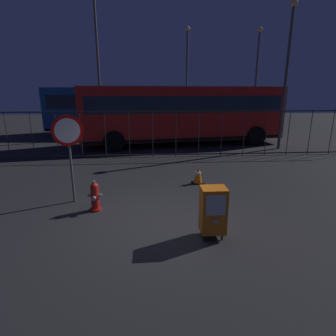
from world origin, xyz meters
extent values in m
plane|color=#262628|center=(0.00, 0.00, 0.00)|extent=(60.00, 60.00, 0.00)
cylinder|color=red|center=(-1.48, 0.77, 0.03)|extent=(0.28, 0.28, 0.05)
cylinder|color=red|center=(-1.48, 0.77, 0.33)|extent=(0.19, 0.19, 0.55)
sphere|color=red|center=(-1.48, 0.77, 0.60)|extent=(0.19, 0.19, 0.19)
cylinder|color=gray|center=(-1.48, 0.77, 0.72)|extent=(0.06, 0.06, 0.05)
cylinder|color=gray|center=(-1.48, 0.64, 0.35)|extent=(0.09, 0.08, 0.09)
cylinder|color=gray|center=(-1.61, 0.77, 0.38)|extent=(0.07, 0.07, 0.07)
cylinder|color=gray|center=(-1.35, 0.77, 0.38)|extent=(0.07, 0.07, 0.07)
cylinder|color=black|center=(0.87, -0.81, 0.06)|extent=(0.04, 0.04, 0.12)
cylinder|color=black|center=(1.20, -0.81, 0.06)|extent=(0.04, 0.04, 0.12)
cylinder|color=black|center=(0.87, -0.53, 0.06)|extent=(0.04, 0.04, 0.12)
cylinder|color=black|center=(1.20, -0.53, 0.06)|extent=(0.04, 0.04, 0.12)
cube|color=orange|center=(1.03, -0.67, 0.57)|extent=(0.48, 0.40, 0.90)
cube|color=#B2B7BF|center=(1.03, -0.87, 0.75)|extent=(0.36, 0.01, 0.40)
cube|color=gray|center=(1.03, -0.87, 0.43)|extent=(0.10, 0.02, 0.08)
cylinder|color=#4C4F54|center=(-2.13, 1.36, 1.10)|extent=(0.06, 0.06, 2.20)
cylinder|color=red|center=(-2.13, 1.34, 1.85)|extent=(0.71, 0.31, 0.76)
cylinder|color=white|center=(-2.13, 1.33, 1.85)|extent=(0.56, 0.23, 0.60)
cube|color=black|center=(1.34, 2.59, 0.01)|extent=(0.36, 0.36, 0.03)
cone|color=orange|center=(1.34, 2.59, 0.28)|extent=(0.28, 0.28, 0.50)
cylinder|color=white|center=(1.34, 2.59, 0.33)|extent=(0.17, 0.17, 0.06)
cube|color=#2D2D33|center=(0.00, 6.25, 1.95)|extent=(18.00, 0.04, 0.05)
cube|color=#2D2D33|center=(0.00, 6.25, 0.10)|extent=(18.00, 0.04, 0.05)
cylinder|color=#2D2D33|center=(-6.00, 6.25, 1.00)|extent=(0.03, 0.03, 2.00)
cylinder|color=#2D2D33|center=(-5.00, 6.25, 1.00)|extent=(0.03, 0.03, 2.00)
cylinder|color=#2D2D33|center=(-4.00, 6.25, 1.00)|extent=(0.03, 0.03, 2.00)
cylinder|color=#2D2D33|center=(-3.00, 6.25, 1.00)|extent=(0.03, 0.03, 2.00)
cylinder|color=#2D2D33|center=(-2.00, 6.25, 1.00)|extent=(0.03, 0.03, 2.00)
cylinder|color=#2D2D33|center=(-1.00, 6.25, 1.00)|extent=(0.03, 0.03, 2.00)
cylinder|color=#2D2D33|center=(0.00, 6.25, 1.00)|extent=(0.03, 0.03, 2.00)
cylinder|color=#2D2D33|center=(1.00, 6.25, 1.00)|extent=(0.03, 0.03, 2.00)
cylinder|color=#2D2D33|center=(2.00, 6.25, 1.00)|extent=(0.03, 0.03, 2.00)
cylinder|color=#2D2D33|center=(3.00, 6.25, 1.00)|extent=(0.03, 0.03, 2.00)
cylinder|color=#2D2D33|center=(4.00, 6.25, 1.00)|extent=(0.03, 0.03, 2.00)
cylinder|color=#2D2D33|center=(5.00, 6.25, 1.00)|extent=(0.03, 0.03, 2.00)
cylinder|color=#2D2D33|center=(6.00, 6.25, 1.00)|extent=(0.03, 0.03, 2.00)
cylinder|color=#2D2D33|center=(7.00, 6.25, 1.00)|extent=(0.03, 0.03, 2.00)
cylinder|color=#2D2D33|center=(8.00, 6.25, 1.00)|extent=(0.03, 0.03, 2.00)
cube|color=red|center=(1.65, 9.25, 1.67)|extent=(10.75, 4.03, 2.65)
cube|color=#1E2838|center=(1.65, 9.25, 2.15)|extent=(10.13, 3.96, 0.80)
cube|color=black|center=(1.65, 9.25, 0.45)|extent=(10.55, 4.01, 0.16)
cylinder|color=black|center=(5.47, 8.56, 0.50)|extent=(1.03, 0.43, 1.00)
cylinder|color=black|center=(5.10, 11.03, 0.50)|extent=(1.03, 0.43, 1.00)
cylinder|color=black|center=(-1.80, 7.47, 0.50)|extent=(1.03, 0.43, 1.00)
cylinder|color=black|center=(-2.17, 9.94, 0.50)|extent=(1.03, 0.43, 1.00)
cube|color=#19519E|center=(-1.36, 13.01, 1.67)|extent=(10.67, 3.33, 2.65)
cube|color=#1E2838|center=(-1.36, 13.01, 2.15)|extent=(10.04, 3.30, 0.80)
cube|color=black|center=(-1.36, 13.01, 0.45)|extent=(10.46, 3.32, 0.16)
cylinder|color=black|center=(2.20, 11.47, 0.50)|extent=(1.02, 0.36, 1.00)
cylinder|color=black|center=(2.40, 13.96, 0.50)|extent=(1.02, 0.36, 1.00)
cylinder|color=black|center=(-5.12, 12.06, 0.50)|extent=(1.02, 0.36, 1.00)
cylinder|color=black|center=(-4.93, 14.55, 0.50)|extent=(1.02, 0.36, 1.00)
cylinder|color=#4C4F54|center=(-2.99, 11.63, 3.98)|extent=(0.14, 0.14, 7.96)
cylinder|color=#4C4F54|center=(2.51, 14.11, 3.30)|extent=(0.14, 0.14, 6.60)
sphere|color=#FFD18C|center=(2.51, 14.11, 6.70)|extent=(0.32, 0.32, 0.32)
cylinder|color=#4C4F54|center=(6.31, 7.66, 3.20)|extent=(0.14, 0.14, 6.40)
sphere|color=#FFD18C|center=(6.31, 7.66, 6.50)|extent=(0.32, 0.32, 0.32)
cylinder|color=#4C4F54|center=(7.03, 13.26, 3.23)|extent=(0.14, 0.14, 6.47)
sphere|color=#FFD18C|center=(7.03, 13.26, 6.57)|extent=(0.32, 0.32, 0.32)
camera|label=1|loc=(-0.18, -5.46, 2.77)|focal=29.42mm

